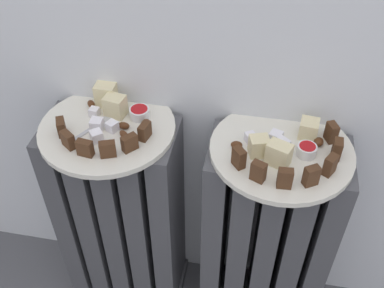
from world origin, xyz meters
TOP-DOWN VIEW (x-y plane):
  - radiator_left at (-0.18, 0.28)m, footprint 0.31×0.16m
  - radiator_right at (0.18, 0.28)m, footprint 0.31×0.16m
  - plate_left at (-0.18, 0.28)m, footprint 0.29×0.29m
  - plate_right at (0.18, 0.28)m, footprint 0.29×0.29m
  - dark_cake_slice_left_0 at (-0.27, 0.24)m, footprint 0.03×0.04m
  - dark_cake_slice_left_1 at (-0.24, 0.21)m, footprint 0.04×0.03m
  - dark_cake_slice_left_2 at (-0.20, 0.19)m, footprint 0.03×0.02m
  - dark_cake_slice_left_3 at (-0.15, 0.19)m, footprint 0.04×0.03m
  - dark_cake_slice_left_4 at (-0.11, 0.22)m, footprint 0.03×0.03m
  - dark_cake_slice_left_5 at (-0.09, 0.26)m, footprint 0.02×0.03m
  - marble_cake_slice_left_0 at (-0.21, 0.36)m, footprint 0.05×0.04m
  - marble_cake_slice_left_1 at (-0.18, 0.32)m, footprint 0.05×0.04m
  - turkish_delight_left_0 at (-0.22, 0.31)m, footprint 0.02×0.02m
  - turkish_delight_left_1 at (-0.20, 0.27)m, footprint 0.03×0.03m
  - turkish_delight_left_2 at (-0.19, 0.23)m, footprint 0.03×0.03m
  - turkish_delight_left_3 at (-0.17, 0.27)m, footprint 0.03×0.03m
  - medjool_date_left_0 at (-0.10, 0.29)m, footprint 0.02×0.03m
  - medjool_date_left_1 at (-0.24, 0.34)m, footprint 0.03×0.03m
  - medjool_date_left_2 at (-0.15, 0.28)m, footprint 0.03×0.02m
  - medjool_date_left_3 at (-0.14, 0.25)m, footprint 0.03×0.03m
  - jam_bowl_left at (-0.12, 0.32)m, footprint 0.04×0.04m
  - dark_cake_slice_right_0 at (0.10, 0.21)m, footprint 0.03×0.03m
  - dark_cake_slice_right_1 at (0.14, 0.18)m, footprint 0.03×0.03m
  - dark_cake_slice_right_2 at (0.19, 0.18)m, footprint 0.03×0.02m
  - dark_cake_slice_right_3 at (0.24, 0.19)m, footprint 0.03×0.03m
  - dark_cake_slice_right_4 at (0.27, 0.23)m, footprint 0.03×0.03m
  - dark_cake_slice_right_5 at (0.29, 0.27)m, footprint 0.02×0.03m
  - dark_cake_slice_right_6 at (0.28, 0.32)m, footprint 0.03×0.03m
  - marble_cake_slice_right_0 at (0.14, 0.25)m, footprint 0.04×0.04m
  - marble_cake_slice_right_1 at (0.18, 0.23)m, footprint 0.05×0.05m
  - marble_cake_slice_right_2 at (0.23, 0.33)m, footprint 0.04×0.04m
  - turkish_delight_right_0 at (0.17, 0.30)m, footprint 0.03×0.03m
  - turkish_delight_right_1 at (0.18, 0.27)m, footprint 0.04×0.04m
  - turkish_delight_right_2 at (0.12, 0.29)m, footprint 0.03×0.03m
  - medjool_date_right_0 at (0.26, 0.30)m, footprint 0.02×0.03m
  - medjool_date_right_1 at (0.09, 0.26)m, footprint 0.02×0.02m
  - jam_bowl_right at (0.23, 0.27)m, footprint 0.04×0.04m
  - fork at (-0.21, 0.27)m, footprint 0.07×0.10m

SIDE VIEW (x-z plane):
  - radiator_left at x=-0.18m, z-range 0.00..0.59m
  - radiator_right at x=0.18m, z-range 0.00..0.59m
  - plate_left at x=-0.18m, z-range 0.59..0.61m
  - plate_right at x=0.18m, z-range 0.59..0.61m
  - fork at x=-0.21m, z-range 0.61..0.61m
  - medjool_date_left_3 at x=-0.14m, z-range 0.61..0.62m
  - medjool_date_left_1 at x=-0.24m, z-range 0.61..0.62m
  - medjool_date_left_2 at x=-0.15m, z-range 0.61..0.62m
  - medjool_date_right_0 at x=0.26m, z-range 0.61..0.62m
  - medjool_date_right_1 at x=0.09m, z-range 0.61..0.62m
  - medjool_date_left_0 at x=-0.10m, z-range 0.61..0.62m
  - turkish_delight_left_0 at x=-0.22m, z-range 0.61..0.63m
  - turkish_delight_right_2 at x=0.12m, z-range 0.61..0.63m
  - turkish_delight_left_3 at x=-0.17m, z-range 0.61..0.63m
  - turkish_delight_left_2 at x=-0.19m, z-range 0.61..0.63m
  - turkish_delight_right_0 at x=0.17m, z-range 0.61..0.63m
  - jam_bowl_left at x=-0.12m, z-range 0.61..0.63m
  - turkish_delight_left_1 at x=-0.20m, z-range 0.61..0.63m
  - turkish_delight_right_1 at x=0.18m, z-range 0.61..0.63m
  - jam_bowl_right at x=0.23m, z-range 0.61..0.63m
  - dark_cake_slice_left_0 at x=-0.27m, z-range 0.61..0.64m
  - dark_cake_slice_left_1 at x=-0.24m, z-range 0.61..0.64m
  - dark_cake_slice_left_2 at x=-0.20m, z-range 0.61..0.64m
  - dark_cake_slice_left_3 at x=-0.15m, z-range 0.61..0.64m
  - dark_cake_slice_left_4 at x=-0.11m, z-range 0.61..0.64m
  - dark_cake_slice_left_5 at x=-0.09m, z-range 0.61..0.64m
  - marble_cake_slice_right_2 at x=0.23m, z-range 0.61..0.64m
  - marble_cake_slice_right_0 at x=0.14m, z-range 0.61..0.65m
  - dark_cake_slice_right_0 at x=0.10m, z-range 0.61..0.65m
  - dark_cake_slice_right_1 at x=0.14m, z-range 0.61..0.65m
  - dark_cake_slice_right_2 at x=0.19m, z-range 0.61..0.65m
  - dark_cake_slice_right_3 at x=0.24m, z-range 0.61..0.65m
  - dark_cake_slice_right_4 at x=0.27m, z-range 0.61..0.65m
  - dark_cake_slice_right_5 at x=0.29m, z-range 0.61..0.65m
  - dark_cake_slice_right_6 at x=0.28m, z-range 0.61..0.65m
  - marble_cake_slice_left_1 at x=-0.18m, z-range 0.61..0.65m
  - marble_cake_slice_right_1 at x=0.18m, z-range 0.61..0.65m
  - marble_cake_slice_left_0 at x=-0.21m, z-range 0.61..0.66m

